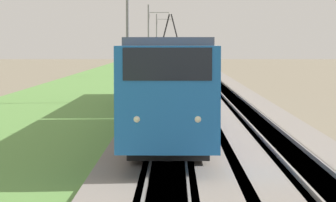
{
  "coord_description": "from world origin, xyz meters",
  "views": [
    {
      "loc": [
        -5.29,
        -0.2,
        3.95
      ],
      "look_at": [
        17.55,
        0.0,
        2.3
      ],
      "focal_mm": 85.0,
      "sensor_mm": 36.0,
      "label": 1
    }
  ],
  "objects": [
    {
      "name": "track_adjacent",
      "position": [
        50.0,
        -4.05,
        0.16
      ],
      "size": [
        240.0,
        1.57,
        0.45
      ],
      "color": "#4C4238",
      "rests_on": "ground"
    },
    {
      "name": "passenger_train",
      "position": [
        35.77,
        0.0,
        2.47
      ],
      "size": [
        39.96,
        2.95,
        5.23
      ],
      "rotation": [
        0.0,
        0.0,
        3.14
      ],
      "color": "blue",
      "rests_on": "ground"
    },
    {
      "name": "ballast_main",
      "position": [
        50.0,
        0.0,
        0.15
      ],
      "size": [
        240.0,
        4.4,
        0.3
      ],
      "color": "gray",
      "rests_on": "ground"
    },
    {
      "name": "grass_verge",
      "position": [
        50.0,
        5.53,
        0.06
      ],
      "size": [
        240.0,
        13.96,
        0.12
      ],
      "color": "#5B8E42",
      "rests_on": "ground"
    },
    {
      "name": "catenary_mast_mid",
      "position": [
        46.55,
        2.82,
        4.51
      ],
      "size": [
        0.22,
        2.56,
        8.74
      ],
      "color": "slate",
      "rests_on": "ground"
    },
    {
      "name": "track_main",
      "position": [
        50.0,
        0.0,
        0.16
      ],
      "size": [
        240.0,
        1.57,
        0.45
      ],
      "color": "#4C4238",
      "rests_on": "ground"
    },
    {
      "name": "ballast_adjacent",
      "position": [
        50.0,
        -4.05,
        0.15
      ],
      "size": [
        240.0,
        4.4,
        0.3
      ],
      "color": "gray",
      "rests_on": "ground"
    },
    {
      "name": "catenary_mast_distant",
      "position": [
        129.01,
        2.82,
        4.64
      ],
      "size": [
        0.22,
        2.56,
        8.99
      ],
      "color": "slate",
      "rests_on": "ground"
    },
    {
      "name": "catenary_mast_far",
      "position": [
        87.78,
        2.82,
        4.4
      ],
      "size": [
        0.22,
        2.56,
        8.51
      ],
      "color": "slate",
      "rests_on": "ground"
    }
  ]
}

